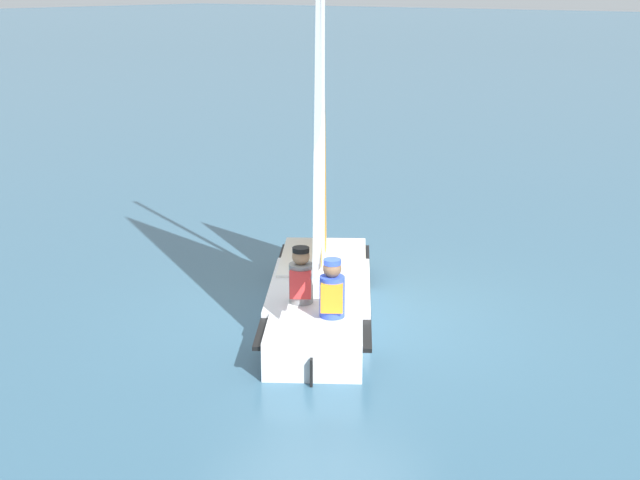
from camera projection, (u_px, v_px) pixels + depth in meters
ground_plane at (320, 316)px, 11.85m from camera, size 260.00×260.00×0.00m
sailboat_main at (320, 253)px, 11.56m from camera, size 4.06×3.38×6.05m
sailor_helm at (301, 289)px, 11.00m from camera, size 0.43×0.42×1.16m
sailor_crew at (332, 302)px, 10.53m from camera, size 0.43×0.42×1.16m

